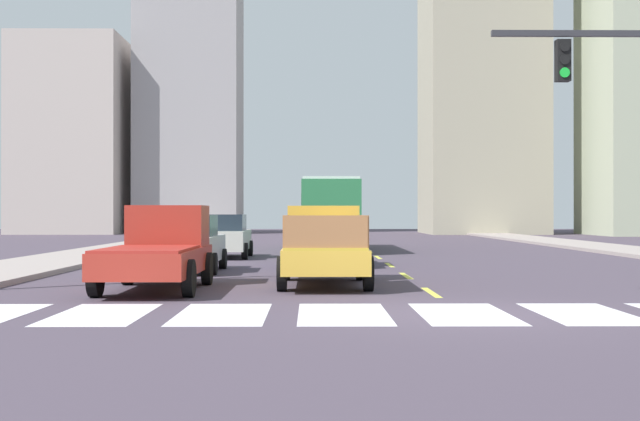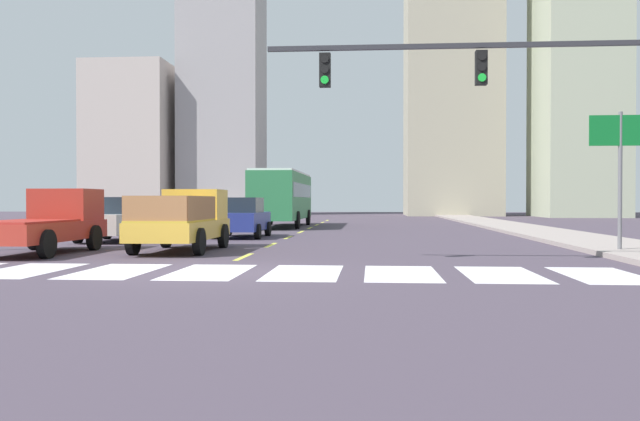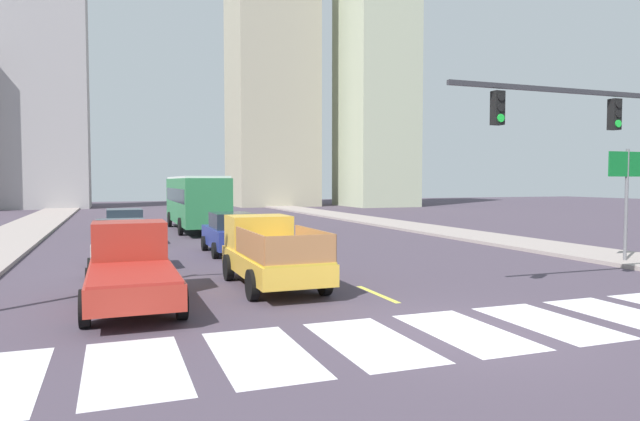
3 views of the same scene
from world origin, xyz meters
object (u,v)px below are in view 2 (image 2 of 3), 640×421
object	(u,v)px
pickup_dark	(48,222)
direction_sign_green	(619,151)
sedan_near_left	(115,219)
city_bus	(282,195)
sedan_far	(242,218)
pickup_stakebed	(185,221)
traffic_signal_gantry	(530,93)
sedan_mid	(181,215)

from	to	relation	value
pickup_dark	direction_sign_green	distance (m)	17.22
pickup_dark	sedan_near_left	bearing A→B (deg)	94.61
city_bus	direction_sign_green	distance (m)	23.59
sedan_far	direction_sign_green	xyz separation A→B (m)	(12.83, -8.05, 2.17)
pickup_dark	sedan_far	world-z (taller)	pickup_dark
pickup_stakebed	traffic_signal_gantry	world-z (taller)	traffic_signal_gantry
city_bus	sedan_far	distance (m)	11.87
sedan_mid	sedan_far	distance (m)	6.48
direction_sign_green	sedan_near_left	bearing A→B (deg)	163.96
sedan_near_left	traffic_signal_gantry	xyz separation A→B (m)	(13.83, -8.50, 3.37)
pickup_stakebed	pickup_dark	size ratio (longest dim) A/B	1.00
city_bus	traffic_signal_gantry	bearing A→B (deg)	-67.01
pickup_dark	direction_sign_green	size ratio (longest dim) A/B	1.24
sedan_mid	sedan_far	world-z (taller)	same
sedan_mid	traffic_signal_gantry	distance (m)	21.69
direction_sign_green	city_bus	bearing A→B (deg)	122.56
sedan_mid	sedan_near_left	distance (m)	8.09
sedan_near_left	sedan_far	world-z (taller)	same
traffic_signal_gantry	direction_sign_green	world-z (taller)	traffic_signal_gantry
pickup_dark	traffic_signal_gantry	xyz separation A→B (m)	(13.68, -2.85, 3.31)
sedan_far	city_bus	bearing A→B (deg)	90.46
sedan_far	traffic_signal_gantry	size ratio (longest dim) A/B	0.45
pickup_stakebed	city_bus	distance (m)	19.29
pickup_dark	sedan_mid	bearing A→B (deg)	92.52
pickup_stakebed	sedan_near_left	size ratio (longest dim) A/B	1.18
city_bus	sedan_near_left	xyz separation A→B (m)	(-4.55, -14.90, -1.09)
pickup_stakebed	sedan_mid	xyz separation A→B (m)	(-3.75, 12.43, -0.08)
city_bus	sedan_far	size ratio (longest dim) A/B	2.45
sedan_near_left	pickup_dark	bearing A→B (deg)	-90.57
city_bus	traffic_signal_gantry	xyz separation A→B (m)	(9.28, -23.41, 2.27)
sedan_near_left	sedan_far	bearing A→B (deg)	32.93
pickup_stakebed	sedan_far	bearing A→B (deg)	89.37
city_bus	traffic_signal_gantry	size ratio (longest dim) A/B	1.11
pickup_dark	direction_sign_green	bearing A→B (deg)	5.39
pickup_stakebed	sedan_far	size ratio (longest dim) A/B	1.18
traffic_signal_gantry	sedan_near_left	bearing A→B (deg)	148.42
sedan_far	direction_sign_green	distance (m)	15.30
city_bus	direction_sign_green	bearing A→B (deg)	-56.08
pickup_dark	direction_sign_green	world-z (taller)	direction_sign_green
sedan_near_left	sedan_mid	bearing A→B (deg)	85.88
pickup_dark	sedan_near_left	size ratio (longest dim) A/B	1.18
pickup_stakebed	traffic_signal_gantry	bearing A→B (deg)	-20.70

